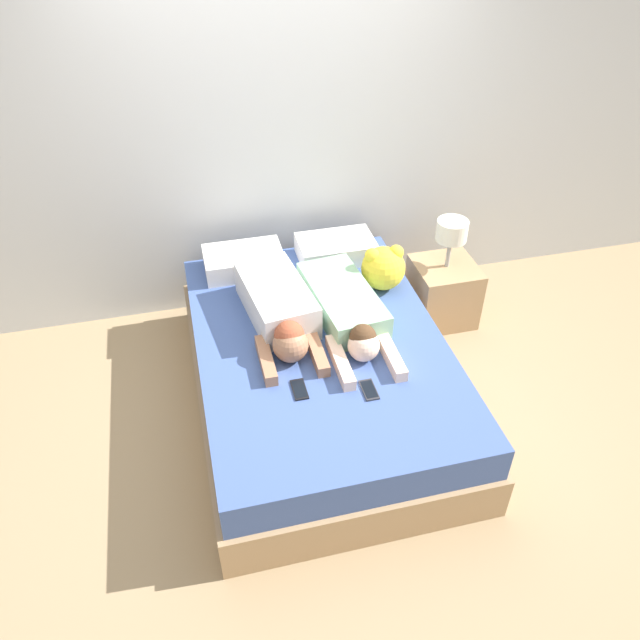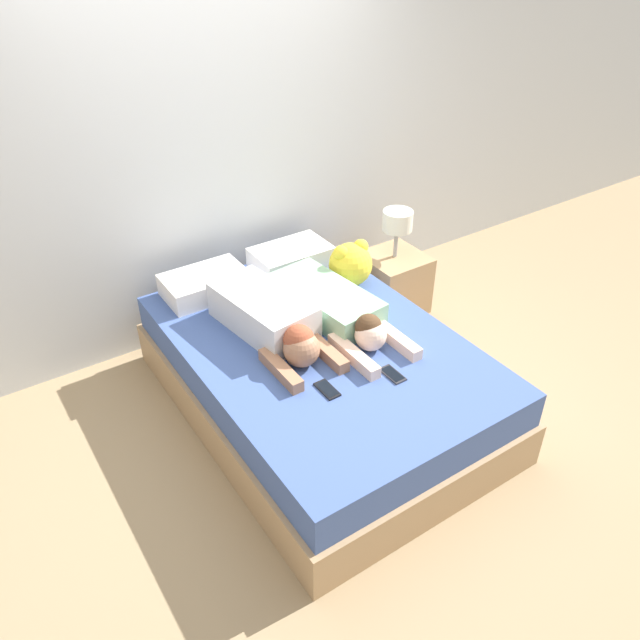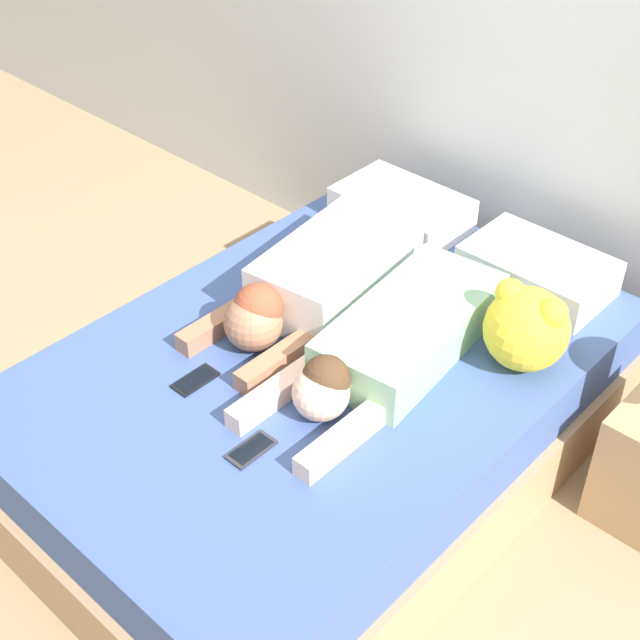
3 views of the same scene
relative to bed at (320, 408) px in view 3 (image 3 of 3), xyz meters
name	(u,v)px [view 3 (image 3 of 3)]	position (x,y,z in m)	size (l,w,h in m)	color
ground_plane	(320,456)	(0.00, 0.00, -0.25)	(12.00, 12.00, 0.00)	#9E8460
wall_back	(546,32)	(0.00, 1.23, 1.05)	(12.00, 0.06, 2.60)	silver
bed	(320,408)	(0.00, 0.00, 0.00)	(1.51, 2.16, 0.50)	tan
pillow_head_left	(401,210)	(-0.33, 0.85, 0.33)	(0.53, 0.34, 0.14)	white
pillow_head_right	(537,270)	(0.33, 0.85, 0.33)	(0.53, 0.34, 0.14)	white
person_left	(317,281)	(-0.20, 0.20, 0.37)	(0.43, 0.99, 0.24)	silver
person_right	(390,343)	(0.20, 0.13, 0.34)	(0.43, 1.09, 0.21)	#8CBF99
cell_phone_left	(195,380)	(-0.21, -0.38, 0.26)	(0.08, 0.16, 0.01)	black
cell_phone_right	(251,450)	(0.16, -0.48, 0.26)	(0.08, 0.16, 0.01)	#2D2D33
plush_toy	(527,327)	(0.53, 0.43, 0.41)	(0.29, 0.29, 0.30)	yellow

